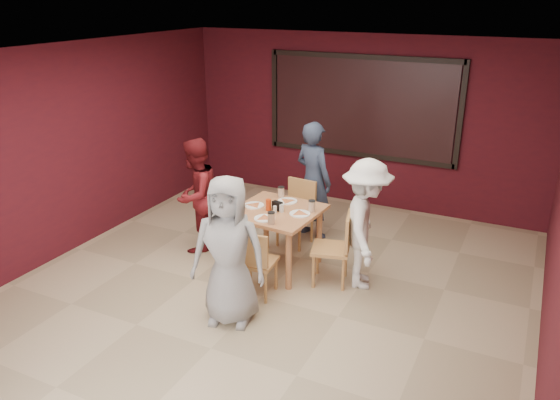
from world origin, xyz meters
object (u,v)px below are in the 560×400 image
at_px(chair_left, 229,222).
at_px(diner_back, 313,180).
at_px(chair_back, 298,208).
at_px(diner_front, 229,251).
at_px(dining_table, 276,217).
at_px(chair_front, 255,260).
at_px(chair_right, 337,245).
at_px(diner_left, 196,195).
at_px(diner_right, 366,224).

height_order(chair_left, diner_back, diner_back).
relative_size(chair_back, diner_front, 0.55).
xyz_separation_m(dining_table, diner_front, (0.09, -1.31, 0.12)).
height_order(chair_left, diner_front, diner_front).
bearing_deg(dining_table, diner_back, 88.87).
xyz_separation_m(chair_front, chair_left, (-0.85, 0.83, 0.00)).
relative_size(chair_left, chair_right, 0.94).
height_order(chair_back, diner_front, diner_front).
relative_size(dining_table, chair_front, 1.27).
distance_m(dining_table, diner_left, 1.25).
distance_m(chair_right, diner_right, 0.43).
relative_size(dining_table, diner_right, 0.68).
bearing_deg(diner_right, diner_front, 124.15).
distance_m(diner_left, diner_right, 2.40).
distance_m(chair_front, chair_left, 1.18).
height_order(chair_front, diner_right, diner_right).
relative_size(chair_front, diner_left, 0.55).
bearing_deg(diner_front, diner_left, 120.08).
bearing_deg(dining_table, diner_front, -86.22).
bearing_deg(dining_table, chair_back, 95.17).
xyz_separation_m(dining_table, diner_left, (-1.25, 0.04, 0.08)).
bearing_deg(chair_front, diner_front, -92.10).
relative_size(chair_back, diner_back, 0.54).
relative_size(chair_back, chair_left, 1.06).
height_order(chair_back, diner_back, diner_back).
distance_m(chair_left, chair_right, 1.59).
distance_m(chair_front, chair_right, 1.04).
bearing_deg(diner_back, chair_back, 94.10).
bearing_deg(diner_right, chair_back, 40.16).
height_order(diner_front, diner_back, diner_back).
distance_m(chair_front, chair_back, 1.61).
xyz_separation_m(chair_front, diner_right, (1.05, 0.85, 0.32)).
height_order(chair_right, diner_front, diner_front).
xyz_separation_m(diner_back, diner_left, (-1.27, -1.11, -0.07)).
bearing_deg(chair_left, diner_right, 0.68).
xyz_separation_m(chair_front, diner_front, (-0.02, -0.53, 0.35)).
xyz_separation_m(chair_back, diner_left, (-1.17, -0.79, 0.27)).
xyz_separation_m(chair_left, diner_back, (0.77, 1.10, 0.37)).
bearing_deg(chair_right, chair_left, 176.66).
relative_size(chair_left, diner_left, 0.55).
distance_m(diner_front, diner_left, 1.90).
relative_size(dining_table, chair_back, 1.19).
bearing_deg(dining_table, chair_right, -2.91).
height_order(diner_back, diner_right, diner_back).
xyz_separation_m(dining_table, chair_back, (-0.07, 0.83, -0.19)).
bearing_deg(chair_back, chair_front, -83.56).
height_order(dining_table, chair_right, dining_table).
height_order(chair_back, diner_right, diner_right).
xyz_separation_m(diner_front, diner_left, (-1.33, 1.35, -0.04)).
xyz_separation_m(chair_right, diner_front, (-0.76, -1.27, 0.31)).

